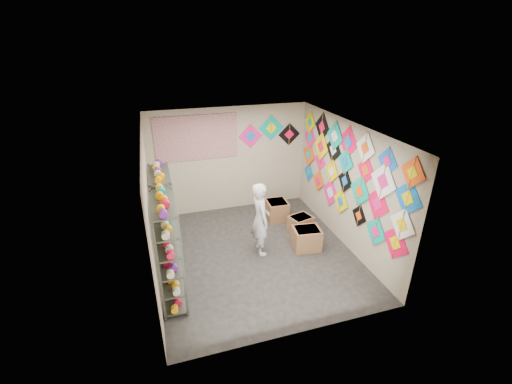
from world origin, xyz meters
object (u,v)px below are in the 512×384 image
object	(u,v)px
shelf_rack_back	(164,216)
carton_c	(277,210)
shelf_rack_front	(169,252)
shopkeeper	(260,219)
carton_b	(301,224)
carton_a	(306,238)

from	to	relation	value
shelf_rack_back	carton_c	xyz separation A→B (m)	(2.73, 0.85, -0.71)
shelf_rack_front	shopkeeper	world-z (taller)	shelf_rack_front
shelf_rack_back	shopkeeper	world-z (taller)	shelf_rack_back
shopkeeper	carton_b	distance (m)	1.38
carton_c	carton_a	bearing A→B (deg)	-80.99
carton_b	shelf_rack_back	bearing A→B (deg)	165.70
shelf_rack_front	carton_b	bearing A→B (deg)	24.31
carton_a	carton_c	distance (m)	1.43
shopkeeper	carton_a	bearing A→B (deg)	-98.92
shelf_rack_front	carton_b	size ratio (longest dim) A/B	3.80
shopkeeper	shelf_rack_back	bearing A→B (deg)	78.89
shelf_rack_back	carton_c	bearing A→B (deg)	17.22
shopkeeper	shelf_rack_front	bearing A→B (deg)	116.16
shopkeeper	carton_b	size ratio (longest dim) A/B	3.19
carton_a	carton_b	world-z (taller)	carton_a
shopkeeper	carton_b	bearing A→B (deg)	-66.59
carton_a	carton_b	bearing A→B (deg)	84.03
shelf_rack_back	carton_c	world-z (taller)	shelf_rack_back
shelf_rack_front	carton_a	xyz separation A→B (m)	(2.89, 0.73, -0.71)
shelf_rack_back	carton_b	bearing A→B (deg)	1.41
shelf_rack_front	shopkeeper	xyz separation A→B (m)	(1.90, 0.90, -0.15)
shopkeeper	carton_c	world-z (taller)	shopkeeper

